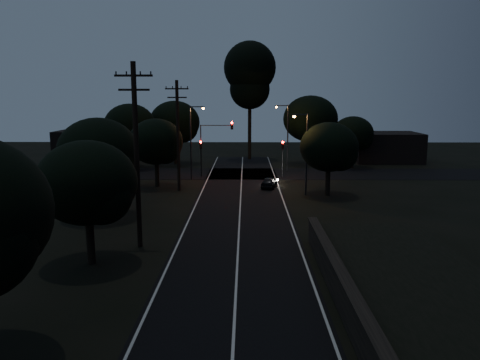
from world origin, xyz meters
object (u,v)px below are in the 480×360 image
object	(u,v)px
utility_pole_far	(178,134)
tall_pine	(250,75)
signal_left	(201,152)
signal_mast	(216,138)
streetlight_c	(305,148)
streetlight_a	(192,137)
signal_right	(283,152)
car	(269,182)
streetlight_b	(286,133)
utility_pole_mid	(137,153)

from	to	relation	value
utility_pole_far	tall_pine	xyz separation A→B (m)	(7.00, 23.00, 6.50)
signal_left	tall_pine	bearing A→B (deg)	69.54
utility_pole_far	signal_mast	world-z (taller)	utility_pole_far
utility_pole_far	signal_left	xyz separation A→B (m)	(1.40, 7.99, -2.65)
tall_pine	streetlight_c	world-z (taller)	tall_pine
signal_mast	streetlight_c	xyz separation A→B (m)	(8.74, -9.99, 0.01)
signal_mast	streetlight_a	distance (m)	3.13
signal_right	car	size ratio (longest dim) A/B	1.29
streetlight_b	utility_pole_mid	bearing A→B (deg)	-111.30
streetlight_b	signal_mast	bearing A→B (deg)	-154.01
tall_pine	streetlight_c	distance (m)	26.58
signal_left	signal_right	bearing A→B (deg)	0.00
streetlight_c	utility_pole_mid	bearing A→B (deg)	-128.26
signal_mast	streetlight_b	xyz separation A→B (m)	(8.22, 4.01, 0.30)
streetlight_a	utility_pole_far	bearing A→B (deg)	-96.59
signal_right	signal_mast	distance (m)	7.66
signal_right	car	world-z (taller)	signal_right
streetlight_b	signal_right	bearing A→B (deg)	-100.00
signal_mast	signal_left	bearing A→B (deg)	-179.87
utility_pole_mid	streetlight_c	bearing A→B (deg)	51.74
utility_pole_far	streetlight_c	distance (m)	12.05
utility_pole_mid	signal_mast	distance (m)	25.22
tall_pine	car	xyz separation A→B (m)	(1.80, -21.48, -11.45)
tall_pine	signal_left	xyz separation A→B (m)	(-5.60, -15.01, -9.15)
signal_left	streetlight_a	bearing A→B (deg)	-109.59
tall_pine	streetlight_a	world-z (taller)	tall_pine
utility_pole_mid	signal_mast	size ratio (longest dim) A/B	1.76
streetlight_b	car	xyz separation A→B (m)	(-2.51, -10.48, -4.09)
signal_right	streetlight_b	xyz separation A→B (m)	(0.71, 4.01, 1.80)
signal_right	car	bearing A→B (deg)	-105.59
streetlight_b	car	size ratio (longest dim) A/B	2.51
signal_mast	streetlight_b	size ratio (longest dim) A/B	0.78
signal_left	streetlight_c	xyz separation A→B (m)	(10.43, -9.99, 1.51)
car	streetlight_c	bearing A→B (deg)	143.90
signal_mast	streetlight_a	xyz separation A→B (m)	(-2.39, -1.99, 0.30)
signal_right	signal_mast	size ratio (longest dim) A/B	0.66
signal_mast	streetlight_c	distance (m)	13.28
streetlight_b	utility_pole_far	bearing A→B (deg)	-133.30
utility_pole_far	streetlight_b	distance (m)	16.51
streetlight_a	car	world-z (taller)	streetlight_a
car	streetlight_b	bearing A→B (deg)	-90.28
signal_right	utility_pole_far	bearing A→B (deg)	-143.00
utility_pole_mid	streetlight_a	distance (m)	23.04
utility_pole_far	signal_left	size ratio (longest dim) A/B	2.56
signal_left	streetlight_a	size ratio (longest dim) A/B	0.51
utility_pole_mid	car	size ratio (longest dim) A/B	3.45
signal_mast	signal_right	bearing A→B (deg)	-0.03
tall_pine	streetlight_b	size ratio (longest dim) A/B	2.08
streetlight_c	streetlight_b	bearing A→B (deg)	92.14
streetlight_c	car	distance (m)	6.01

